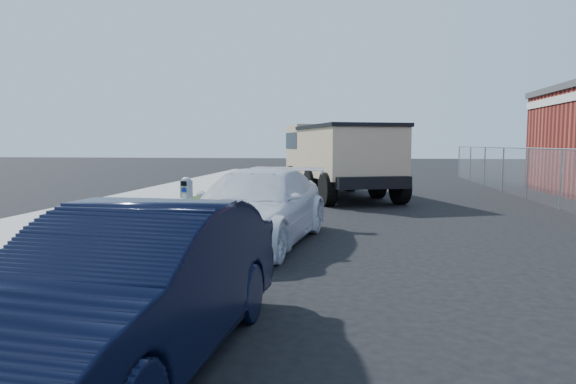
# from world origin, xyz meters

# --- Properties ---
(ground) EXTENTS (120.00, 120.00, 0.00)m
(ground) POSITION_xyz_m (0.00, 0.00, 0.00)
(ground) COLOR black
(ground) RESTS_ON ground
(streetside) EXTENTS (6.12, 50.00, 0.15)m
(streetside) POSITION_xyz_m (-5.57, 2.00, 0.07)
(streetside) COLOR gray
(streetside) RESTS_ON ground
(chainlink_fence) EXTENTS (0.06, 30.06, 30.00)m
(chainlink_fence) POSITION_xyz_m (6.00, 7.00, 1.26)
(chainlink_fence) COLOR slate
(chainlink_fence) RESTS_ON ground
(parking_meter) EXTENTS (0.21, 0.18, 1.30)m
(parking_meter) POSITION_xyz_m (-2.78, -1.11, 1.06)
(parking_meter) COLOR #3F4247
(parking_meter) RESTS_ON ground
(white_wagon) EXTENTS (2.69, 5.24, 1.46)m
(white_wagon) POSITION_xyz_m (-2.00, 0.77, 0.73)
(white_wagon) COLOR white
(white_wagon) RESTS_ON ground
(navy_sedan) EXTENTS (1.81, 4.41, 1.42)m
(navy_sedan) POSITION_xyz_m (-2.00, -4.91, 0.71)
(navy_sedan) COLOR black
(navy_sedan) RESTS_ON ground
(dump_truck) EXTENTS (4.75, 7.38, 2.72)m
(dump_truck) POSITION_xyz_m (-0.72, 10.04, 1.53)
(dump_truck) COLOR black
(dump_truck) RESTS_ON ground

